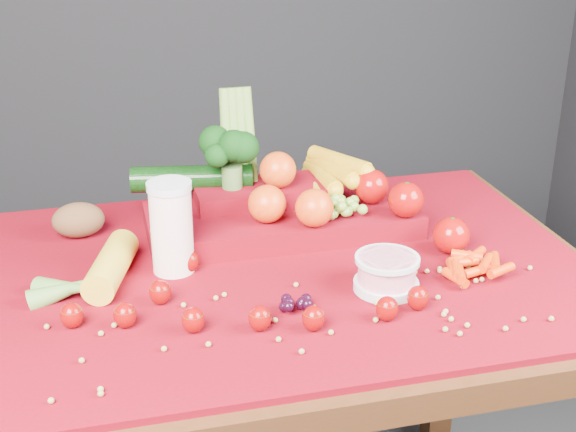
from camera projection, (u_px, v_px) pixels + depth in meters
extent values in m
cube|color=#321C0B|center=(291.00, 283.00, 1.45)|extent=(1.10, 0.80, 0.05)
cube|color=#321C0B|center=(46.00, 388.00, 1.79)|extent=(0.06, 0.06, 0.70)
cube|color=#321C0B|center=(444.00, 332.00, 2.00)|extent=(0.06, 0.06, 0.70)
cube|color=#69030F|center=(291.00, 268.00, 1.44)|extent=(1.05, 0.75, 0.01)
cylinder|color=white|center=(172.00, 227.00, 1.39)|extent=(0.07, 0.07, 0.17)
cylinder|color=silver|center=(169.00, 186.00, 1.36)|extent=(0.08, 0.08, 0.01)
cylinder|color=silver|center=(386.00, 285.00, 1.35)|extent=(0.11, 0.11, 0.02)
cylinder|color=#D78088|center=(387.00, 269.00, 1.34)|extent=(0.10, 0.10, 0.05)
cylinder|color=silver|center=(387.00, 259.00, 1.33)|extent=(0.11, 0.11, 0.01)
ellipsoid|color=#8E0B04|center=(160.00, 292.00, 1.30)|extent=(0.04, 0.04, 0.04)
cone|color=#13490D|center=(159.00, 282.00, 1.30)|extent=(0.03, 0.03, 0.01)
ellipsoid|color=#8E0B04|center=(125.00, 315.00, 1.24)|extent=(0.04, 0.04, 0.04)
cone|color=#13490D|center=(124.00, 304.00, 1.23)|extent=(0.03, 0.03, 0.01)
ellipsoid|color=#8E0B04|center=(193.00, 320.00, 1.22)|extent=(0.04, 0.04, 0.04)
cone|color=#13490D|center=(193.00, 309.00, 1.22)|extent=(0.03, 0.03, 0.01)
ellipsoid|color=#8E0B04|center=(260.00, 318.00, 1.23)|extent=(0.04, 0.04, 0.04)
cone|color=#13490D|center=(260.00, 307.00, 1.22)|extent=(0.03, 0.03, 0.01)
ellipsoid|color=#8E0B04|center=(314.00, 318.00, 1.23)|extent=(0.04, 0.04, 0.04)
cone|color=#13490D|center=(314.00, 307.00, 1.22)|extent=(0.03, 0.03, 0.01)
ellipsoid|color=#8E0B04|center=(387.00, 309.00, 1.26)|extent=(0.04, 0.04, 0.04)
cone|color=#13490D|center=(388.00, 298.00, 1.25)|extent=(0.03, 0.03, 0.01)
ellipsoid|color=#8E0B04|center=(189.00, 261.00, 1.41)|extent=(0.04, 0.04, 0.04)
cone|color=#13490D|center=(188.00, 251.00, 1.40)|extent=(0.03, 0.03, 0.01)
ellipsoid|color=#8E0B04|center=(96.00, 282.00, 1.33)|extent=(0.04, 0.04, 0.04)
cone|color=#13490D|center=(95.00, 272.00, 1.33)|extent=(0.03, 0.03, 0.01)
ellipsoid|color=#8E0B04|center=(418.00, 298.00, 1.29)|extent=(0.04, 0.04, 0.04)
cone|color=#13490D|center=(419.00, 287.00, 1.28)|extent=(0.03, 0.03, 0.01)
ellipsoid|color=#8E0B04|center=(72.00, 315.00, 1.24)|extent=(0.04, 0.04, 0.04)
cone|color=#13490D|center=(70.00, 304.00, 1.23)|extent=(0.03, 0.03, 0.01)
cylinder|color=yellow|center=(111.00, 266.00, 1.37)|extent=(0.11, 0.19, 0.06)
ellipsoid|color=brown|center=(78.00, 220.00, 1.54)|extent=(0.10, 0.07, 0.07)
cube|color=#69030F|center=(282.00, 220.00, 1.57)|extent=(0.52, 0.22, 0.04)
cube|color=#69030F|center=(266.00, 193.00, 1.59)|extent=(0.28, 0.12, 0.03)
sphere|color=#8B0208|center=(406.00, 200.00, 1.51)|extent=(0.07, 0.07, 0.07)
sphere|color=#8B0208|center=(451.00, 235.00, 1.47)|extent=(0.07, 0.07, 0.07)
sphere|color=#8B0208|center=(372.00, 186.00, 1.57)|extent=(0.07, 0.07, 0.07)
sphere|color=red|center=(267.00, 204.00, 1.49)|extent=(0.07, 0.07, 0.07)
sphere|color=red|center=(314.00, 208.00, 1.47)|extent=(0.07, 0.07, 0.07)
sphere|color=red|center=(278.00, 170.00, 1.55)|extent=(0.07, 0.07, 0.07)
cylinder|color=gold|center=(313.00, 185.00, 1.63)|extent=(0.06, 0.16, 0.04)
cylinder|color=gold|center=(322.00, 177.00, 1.63)|extent=(0.04, 0.16, 0.04)
cylinder|color=gold|center=(332.00, 169.00, 1.63)|extent=(0.07, 0.16, 0.04)
cylinder|color=gold|center=(339.00, 162.00, 1.62)|extent=(0.10, 0.16, 0.04)
cylinder|color=#3F662D|center=(232.00, 177.00, 1.56)|extent=(0.04, 0.04, 0.04)
cylinder|color=olive|center=(226.00, 145.00, 1.57)|extent=(0.03, 0.06, 0.22)
cylinder|color=olive|center=(234.00, 144.00, 1.58)|extent=(0.02, 0.06, 0.22)
cylinder|color=olive|center=(242.00, 143.00, 1.58)|extent=(0.02, 0.06, 0.22)
cylinder|color=olive|center=(250.00, 143.00, 1.58)|extent=(0.03, 0.06, 0.22)
cylinder|color=black|center=(192.00, 178.00, 1.58)|extent=(0.24, 0.09, 0.05)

